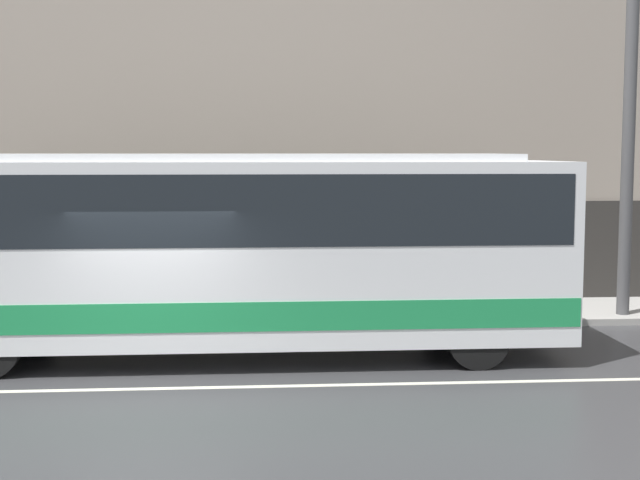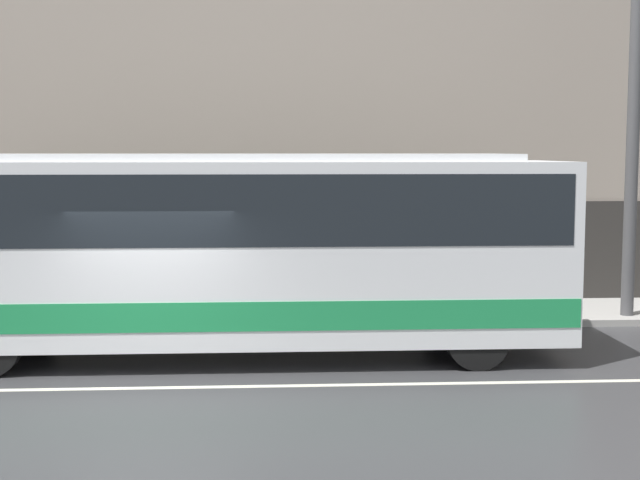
# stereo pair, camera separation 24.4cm
# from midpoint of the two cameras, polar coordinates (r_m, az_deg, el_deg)

# --- Properties ---
(ground_plane) EXTENTS (60.00, 60.00, 0.00)m
(ground_plane) POSITION_cam_midpoint_polar(r_m,az_deg,el_deg) (13.15, -11.45, -9.33)
(ground_plane) COLOR #38383A
(sidewalk) EXTENTS (60.00, 2.60, 0.13)m
(sidewalk) POSITION_cam_midpoint_polar(r_m,az_deg,el_deg) (18.28, -9.39, -4.83)
(sidewalk) COLOR #A09E99
(sidewalk) RESTS_ON ground_plane
(building_facade) EXTENTS (60.00, 0.35, 9.17)m
(building_facade) POSITION_cam_midpoint_polar(r_m,az_deg,el_deg) (19.44, -9.23, 8.68)
(building_facade) COLOR gray
(building_facade) RESTS_ON ground_plane
(lane_stripe) EXTENTS (54.00, 0.14, 0.01)m
(lane_stripe) POSITION_cam_midpoint_polar(r_m,az_deg,el_deg) (13.15, -11.45, -9.31)
(lane_stripe) COLOR beige
(lane_stripe) RESTS_ON ground_plane
(transit_bus) EXTENTS (11.46, 2.56, 3.34)m
(transit_bus) POSITION_cam_midpoint_polar(r_m,az_deg,el_deg) (14.63, -7.27, -0.23)
(transit_bus) COLOR white
(transit_bus) RESTS_ON ground_plane
(utility_pole_near) EXTENTS (0.25, 0.25, 7.91)m
(utility_pole_near) POSITION_cam_midpoint_polar(r_m,az_deg,el_deg) (18.60, 18.82, 7.57)
(utility_pole_near) COLOR #4C4C4F
(utility_pole_near) RESTS_ON sidewalk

